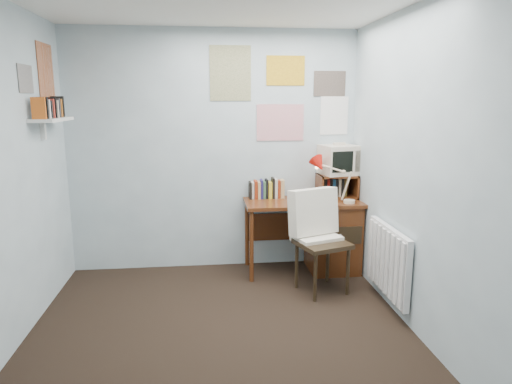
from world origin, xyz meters
TOP-DOWN VIEW (x-y plane):
  - ground at (0.00, 0.00)m, footprint 3.50×3.50m
  - back_wall at (0.00, 1.75)m, footprint 3.00×0.02m
  - right_wall at (1.50, 0.00)m, footprint 0.02×3.50m
  - desk at (1.17, 1.48)m, footprint 1.20×0.55m
  - desk_chair at (0.98, 0.93)m, footprint 0.60×0.58m
  - desk_lamp at (1.34, 1.32)m, footprint 0.30×0.26m
  - tv_riser at (1.29, 1.59)m, footprint 0.40×0.30m
  - crt_tv at (1.31, 1.61)m, footprint 0.41×0.39m
  - book_row at (0.66, 1.66)m, footprint 0.60×0.14m
  - radiator at (1.46, 0.55)m, footprint 0.09×0.80m
  - wall_shelf at (-1.40, 1.10)m, footprint 0.20×0.62m
  - posters_back at (0.70, 1.74)m, footprint 1.20×0.01m
  - posters_left at (-1.49, 1.10)m, footprint 0.01×0.70m

SIDE VIEW (x-z plane):
  - ground at x=0.00m, z-range 0.00..0.00m
  - desk at x=1.17m, z-range 0.03..0.79m
  - radiator at x=1.46m, z-range 0.12..0.72m
  - desk_chair at x=0.98m, z-range 0.00..0.94m
  - book_row at x=0.66m, z-range 0.76..0.98m
  - tv_riser at x=1.29m, z-range 0.76..1.01m
  - desk_lamp at x=1.34m, z-range 0.76..1.18m
  - crt_tv at x=1.31m, z-range 1.01..1.35m
  - back_wall at x=0.00m, z-range 0.00..2.50m
  - right_wall at x=1.50m, z-range 0.00..2.50m
  - wall_shelf at x=-1.40m, z-range 1.50..1.74m
  - posters_back at x=0.70m, z-range 1.40..2.30m
  - posters_left at x=-1.49m, z-range 1.70..2.30m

